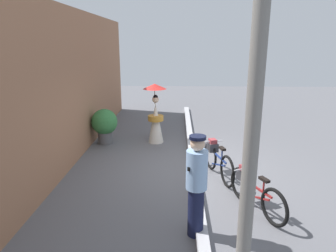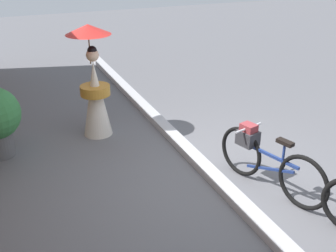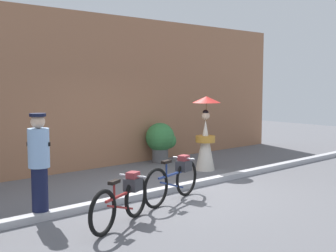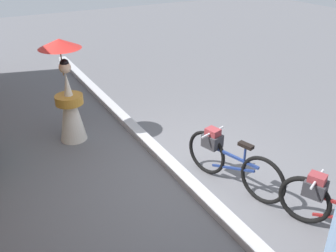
{
  "view_description": "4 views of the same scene",
  "coord_description": "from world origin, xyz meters",
  "px_view_note": "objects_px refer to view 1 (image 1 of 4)",
  "views": [
    {
      "loc": [
        -7.18,
        0.41,
        3.06
      ],
      "look_at": [
        0.4,
        0.65,
        0.99
      ],
      "focal_mm": 32.73,
      "sensor_mm": 36.0,
      "label": 1
    },
    {
      "loc": [
        -4.21,
        2.47,
        3.03
      ],
      "look_at": [
        0.01,
        0.67,
        0.93
      ],
      "focal_mm": 43.61,
      "sensor_mm": 36.0,
      "label": 2
    },
    {
      "loc": [
        -5.69,
        -6.42,
        2.18
      ],
      "look_at": [
        0.21,
        0.39,
        1.29
      ],
      "focal_mm": 46.41,
      "sensor_mm": 36.0,
      "label": 3
    },
    {
      "loc": [
        -3.99,
        2.47,
        3.33
      ],
      "look_at": [
        -0.01,
        0.26,
        0.98
      ],
      "focal_mm": 39.4,
      "sensor_mm": 36.0,
      "label": 4
    }
  ],
  "objects_px": {
    "potted_plant_by_door": "(105,124)",
    "bicycle_far_side": "(217,159)",
    "person_officer": "(196,184)",
    "person_with_parasol": "(156,115)",
    "utility_pole": "(254,105)",
    "bicycle_near_officer": "(254,190)"
  },
  "relations": [
    {
      "from": "bicycle_near_officer",
      "to": "person_with_parasol",
      "type": "bearing_deg",
      "value": 28.0
    },
    {
      "from": "person_with_parasol",
      "to": "utility_pole",
      "type": "bearing_deg",
      "value": -165.48
    },
    {
      "from": "bicycle_near_officer",
      "to": "person_officer",
      "type": "distance_m",
      "value": 1.5
    },
    {
      "from": "person_officer",
      "to": "utility_pole",
      "type": "distance_m",
      "value": 1.91
    },
    {
      "from": "bicycle_near_officer",
      "to": "utility_pole",
      "type": "bearing_deg",
      "value": 162.64
    },
    {
      "from": "bicycle_far_side",
      "to": "potted_plant_by_door",
      "type": "relative_size",
      "value": 1.54
    },
    {
      "from": "bicycle_near_officer",
      "to": "bicycle_far_side",
      "type": "bearing_deg",
      "value": 18.42
    },
    {
      "from": "potted_plant_by_door",
      "to": "bicycle_far_side",
      "type": "bearing_deg",
      "value": -126.46
    },
    {
      "from": "utility_pole",
      "to": "bicycle_far_side",
      "type": "bearing_deg",
      "value": -1.57
    },
    {
      "from": "potted_plant_by_door",
      "to": "utility_pole",
      "type": "bearing_deg",
      "value": -151.83
    },
    {
      "from": "person_officer",
      "to": "potted_plant_by_door",
      "type": "relative_size",
      "value": 1.56
    },
    {
      "from": "person_with_parasol",
      "to": "bicycle_far_side",
      "type": "bearing_deg",
      "value": -146.9
    },
    {
      "from": "person_officer",
      "to": "bicycle_near_officer",
      "type": "bearing_deg",
      "value": -53.73
    },
    {
      "from": "person_officer",
      "to": "person_with_parasol",
      "type": "height_order",
      "value": "person_with_parasol"
    },
    {
      "from": "bicycle_far_side",
      "to": "potted_plant_by_door",
      "type": "xyz_separation_m",
      "value": [
        2.35,
        3.19,
        0.2
      ]
    },
    {
      "from": "person_with_parasol",
      "to": "utility_pole",
      "type": "height_order",
      "value": "utility_pole"
    },
    {
      "from": "potted_plant_by_door",
      "to": "utility_pole",
      "type": "relative_size",
      "value": 0.23
    },
    {
      "from": "person_with_parasol",
      "to": "potted_plant_by_door",
      "type": "bearing_deg",
      "value": 95.12
    },
    {
      "from": "bicycle_near_officer",
      "to": "potted_plant_by_door",
      "type": "bearing_deg",
      "value": 43.67
    },
    {
      "from": "bicycle_far_side",
      "to": "utility_pole",
      "type": "bearing_deg",
      "value": 178.43
    },
    {
      "from": "bicycle_near_officer",
      "to": "person_officer",
      "type": "bearing_deg",
      "value": 126.27
    },
    {
      "from": "bicycle_near_officer",
      "to": "person_with_parasol",
      "type": "distance_m",
      "value": 4.56
    }
  ]
}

